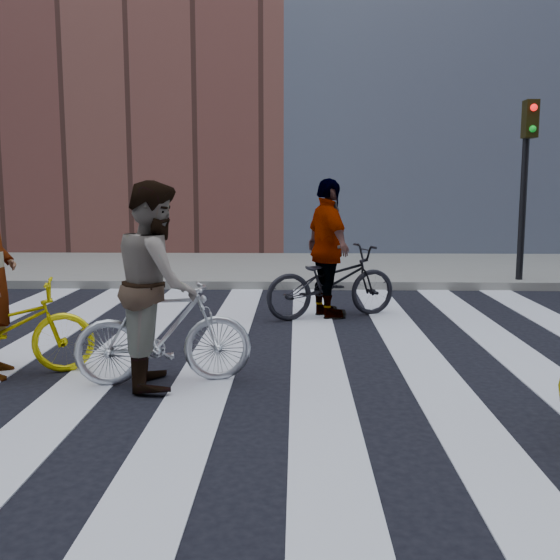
{
  "coord_description": "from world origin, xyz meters",
  "views": [
    {
      "loc": [
        0.33,
        -6.55,
        1.85
      ],
      "look_at": [
        0.15,
        0.3,
        0.86
      ],
      "focal_mm": 42.0,
      "sensor_mm": 36.0,
      "label": 1
    }
  ],
  "objects_px": {
    "bike_silver_mid": "(164,332)",
    "rider_rear": "(328,249)",
    "traffic_signal": "(527,161)",
    "rider_mid": "(157,284)",
    "bike_dark_rear": "(331,282)"
  },
  "relations": [
    {
      "from": "bike_silver_mid",
      "to": "rider_rear",
      "type": "distance_m",
      "value": 3.63
    },
    {
      "from": "rider_rear",
      "to": "bike_silver_mid",
      "type": "bearing_deg",
      "value": 130.37
    },
    {
      "from": "rider_rear",
      "to": "traffic_signal",
      "type": "bearing_deg",
      "value": -74.61
    },
    {
      "from": "rider_mid",
      "to": "rider_rear",
      "type": "relative_size",
      "value": 0.97
    },
    {
      "from": "bike_silver_mid",
      "to": "rider_mid",
      "type": "relative_size",
      "value": 0.86
    },
    {
      "from": "bike_dark_rear",
      "to": "rider_mid",
      "type": "relative_size",
      "value": 1.03
    },
    {
      "from": "bike_silver_mid",
      "to": "rider_rear",
      "type": "relative_size",
      "value": 0.84
    },
    {
      "from": "bike_dark_rear",
      "to": "rider_mid",
      "type": "bearing_deg",
      "value": 128.97
    },
    {
      "from": "bike_dark_rear",
      "to": "rider_rear",
      "type": "relative_size",
      "value": 1.0
    },
    {
      "from": "bike_silver_mid",
      "to": "rider_rear",
      "type": "bearing_deg",
      "value": -39.22
    },
    {
      "from": "rider_rear",
      "to": "bike_dark_rear",
      "type": "bearing_deg",
      "value": -111.81
    },
    {
      "from": "traffic_signal",
      "to": "bike_silver_mid",
      "type": "distance_m",
      "value": 8.16
    },
    {
      "from": "traffic_signal",
      "to": "bike_dark_rear",
      "type": "bearing_deg",
      "value": -142.41
    },
    {
      "from": "bike_silver_mid",
      "to": "rider_mid",
      "type": "bearing_deg",
      "value": 78.6
    },
    {
      "from": "bike_silver_mid",
      "to": "bike_dark_rear",
      "type": "xyz_separation_m",
      "value": [
        1.73,
        3.18,
        0.02
      ]
    }
  ]
}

